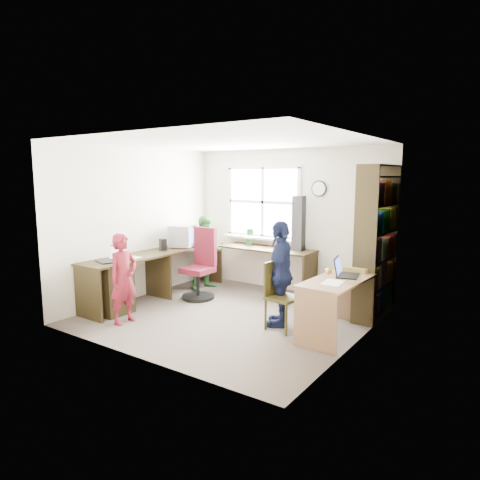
{
  "coord_description": "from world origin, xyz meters",
  "views": [
    {
      "loc": [
        3.4,
        -4.69,
        1.95
      ],
      "look_at": [
        0.0,
        0.25,
        1.05
      ],
      "focal_mm": 32.0,
      "sensor_mm": 36.0,
      "label": 1
    }
  ],
  "objects_px": {
    "laptop_left": "(110,258)",
    "person_navy": "(281,274)",
    "crt_monitor": "(182,236)",
    "cd_tower": "(299,223)",
    "wooden_chair": "(279,292)",
    "potted_plant": "(250,237)",
    "person_red": "(123,279)",
    "bookshelf": "(376,245)",
    "swivel_chair": "(201,268)",
    "person_green": "(207,253)",
    "right_desk": "(338,294)",
    "laptop_right": "(344,272)",
    "l_desk": "(149,276)"
  },
  "relations": [
    {
      "from": "laptop_right",
      "to": "potted_plant",
      "type": "xyz_separation_m",
      "value": [
        -2.15,
        1.12,
        0.14
      ]
    },
    {
      "from": "l_desk",
      "to": "cd_tower",
      "type": "relative_size",
      "value": 3.33
    },
    {
      "from": "bookshelf",
      "to": "potted_plant",
      "type": "distance_m",
      "value": 2.31
    },
    {
      "from": "potted_plant",
      "to": "person_red",
      "type": "xyz_separation_m",
      "value": [
        -0.37,
        -2.49,
        -0.3
      ]
    },
    {
      "from": "wooden_chair",
      "to": "potted_plant",
      "type": "xyz_separation_m",
      "value": [
        -1.45,
        1.51,
        0.43
      ]
    },
    {
      "from": "crt_monitor",
      "to": "potted_plant",
      "type": "xyz_separation_m",
      "value": [
        0.83,
        0.81,
        -0.04
      ]
    },
    {
      "from": "wooden_chair",
      "to": "person_red",
      "type": "distance_m",
      "value": 2.07
    },
    {
      "from": "cd_tower",
      "to": "potted_plant",
      "type": "distance_m",
      "value": 0.98
    },
    {
      "from": "bookshelf",
      "to": "swivel_chair",
      "type": "relative_size",
      "value": 1.87
    },
    {
      "from": "l_desk",
      "to": "laptop_left",
      "type": "relative_size",
      "value": 7.95
    },
    {
      "from": "right_desk",
      "to": "potted_plant",
      "type": "xyz_separation_m",
      "value": [
        -2.15,
        1.31,
        0.39
      ]
    },
    {
      "from": "l_desk",
      "to": "person_green",
      "type": "bearing_deg",
      "value": 85.01
    },
    {
      "from": "right_desk",
      "to": "laptop_left",
      "type": "height_order",
      "value": "laptop_left"
    },
    {
      "from": "wooden_chair",
      "to": "laptop_right",
      "type": "height_order",
      "value": "laptop_right"
    },
    {
      "from": "person_navy",
      "to": "right_desk",
      "type": "bearing_deg",
      "value": 73.78
    },
    {
      "from": "laptop_left",
      "to": "person_navy",
      "type": "xyz_separation_m",
      "value": [
        2.24,
        0.94,
        -0.11
      ]
    },
    {
      "from": "crt_monitor",
      "to": "person_red",
      "type": "xyz_separation_m",
      "value": [
        0.47,
        -1.68,
        -0.34
      ]
    },
    {
      "from": "laptop_right",
      "to": "person_green",
      "type": "height_order",
      "value": "person_green"
    },
    {
      "from": "crt_monitor",
      "to": "laptop_right",
      "type": "distance_m",
      "value": 3.0
    },
    {
      "from": "right_desk",
      "to": "person_green",
      "type": "bearing_deg",
      "value": 165.7
    },
    {
      "from": "wooden_chair",
      "to": "laptop_right",
      "type": "relative_size",
      "value": 2.19
    },
    {
      "from": "person_red",
      "to": "person_green",
      "type": "relative_size",
      "value": 0.95
    },
    {
      "from": "person_red",
      "to": "person_navy",
      "type": "xyz_separation_m",
      "value": [
        1.76,
        1.11,
        0.09
      ]
    },
    {
      "from": "bookshelf",
      "to": "laptop_left",
      "type": "height_order",
      "value": "bookshelf"
    },
    {
      "from": "swivel_chair",
      "to": "potted_plant",
      "type": "distance_m",
      "value": 1.11
    },
    {
      "from": "laptop_left",
      "to": "person_green",
      "type": "height_order",
      "value": "person_green"
    },
    {
      "from": "person_green",
      "to": "person_navy",
      "type": "relative_size",
      "value": 0.92
    },
    {
      "from": "crt_monitor",
      "to": "potted_plant",
      "type": "relative_size",
      "value": 1.54
    },
    {
      "from": "cd_tower",
      "to": "potted_plant",
      "type": "height_order",
      "value": "cd_tower"
    },
    {
      "from": "laptop_right",
      "to": "person_green",
      "type": "xyz_separation_m",
      "value": [
        -2.7,
        0.63,
        -0.13
      ]
    },
    {
      "from": "l_desk",
      "to": "person_green",
      "type": "xyz_separation_m",
      "value": [
        0.11,
        1.27,
        0.18
      ]
    },
    {
      "from": "crt_monitor",
      "to": "laptop_left",
      "type": "height_order",
      "value": "crt_monitor"
    },
    {
      "from": "bookshelf",
      "to": "cd_tower",
      "type": "xyz_separation_m",
      "value": [
        -1.36,
        0.32,
        0.19
      ]
    },
    {
      "from": "laptop_right",
      "to": "right_desk",
      "type": "bearing_deg",
      "value": 168.61
    },
    {
      "from": "l_desk",
      "to": "crt_monitor",
      "type": "relative_size",
      "value": 6.32
    },
    {
      "from": "swivel_chair",
      "to": "crt_monitor",
      "type": "xyz_separation_m",
      "value": [
        -0.55,
        0.18,
        0.45
      ]
    },
    {
      "from": "laptop_left",
      "to": "right_desk",
      "type": "bearing_deg",
      "value": 35.54
    },
    {
      "from": "cd_tower",
      "to": "potted_plant",
      "type": "bearing_deg",
      "value": -178.87
    },
    {
      "from": "l_desk",
      "to": "potted_plant",
      "type": "height_order",
      "value": "potted_plant"
    },
    {
      "from": "wooden_chair",
      "to": "crt_monitor",
      "type": "relative_size",
      "value": 1.87
    },
    {
      "from": "bookshelf",
      "to": "laptop_left",
      "type": "distance_m",
      "value": 3.74
    },
    {
      "from": "right_desk",
      "to": "potted_plant",
      "type": "relative_size",
      "value": 4.13
    },
    {
      "from": "person_green",
      "to": "wooden_chair",
      "type": "bearing_deg",
      "value": -101.42
    },
    {
      "from": "crt_monitor",
      "to": "cd_tower",
      "type": "xyz_separation_m",
      "value": [
        1.76,
        0.84,
        0.25
      ]
    },
    {
      "from": "crt_monitor",
      "to": "right_desk",
      "type": "bearing_deg",
      "value": -28.1
    },
    {
      "from": "bookshelf",
      "to": "wooden_chair",
      "type": "bearing_deg",
      "value": -124.76
    },
    {
      "from": "bookshelf",
      "to": "person_red",
      "type": "bearing_deg",
      "value": -140.35
    },
    {
      "from": "crt_monitor",
      "to": "person_red",
      "type": "relative_size",
      "value": 0.39
    },
    {
      "from": "potted_plant",
      "to": "person_green",
      "type": "xyz_separation_m",
      "value": [
        -0.56,
        -0.49,
        -0.27
      ]
    },
    {
      "from": "wooden_chair",
      "to": "potted_plant",
      "type": "relative_size",
      "value": 2.88
    }
  ]
}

